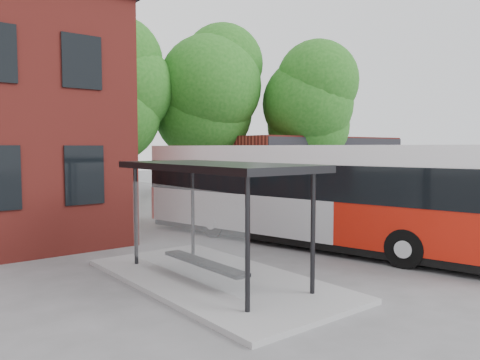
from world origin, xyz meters
TOP-DOWN VIEW (x-y plane):
  - ground at (0.00, 0.00)m, footprint 100.00×100.00m
  - shop_row at (15.00, 14.00)m, footprint 14.00×6.20m
  - bus_shelter at (-4.50, -1.00)m, footprint 3.60×7.00m
  - bike_rail at (9.28, 10.00)m, footprint 5.20×0.10m
  - tree_1 at (1.00, 17.00)m, footprint 7.92×7.92m
  - tree_2 at (8.00, 16.00)m, footprint 7.92×7.92m
  - tree_3 at (13.00, 12.00)m, footprint 7.04×7.04m
  - city_bus at (0.62, 0.76)m, footprint 5.52×13.31m
  - bicycle_0 at (6.91, 9.75)m, footprint 1.64×0.57m
  - bicycle_1 at (8.38, 10.21)m, footprint 1.89×0.83m
  - bicycle_2 at (8.63, 10.39)m, footprint 1.79×0.69m
  - bicycle_3 at (8.32, 9.95)m, footprint 1.65×0.69m
  - bicycle_4 at (10.08, 10.65)m, footprint 1.79×1.12m
  - bicycle_5 at (10.39, 10.07)m, footprint 1.89×1.13m
  - bicycle_6 at (10.48, 10.58)m, footprint 1.66×0.91m
  - bicycle_7 at (12.11, 9.35)m, footprint 1.77×1.09m

SIDE VIEW (x-z plane):
  - ground at x=0.00m, z-range 0.00..0.00m
  - bike_rail at x=9.28m, z-range 0.00..0.38m
  - bicycle_6 at x=10.48m, z-range 0.00..0.83m
  - bicycle_0 at x=6.91m, z-range 0.00..0.86m
  - bicycle_4 at x=10.08m, z-range 0.00..0.89m
  - bicycle_2 at x=8.63m, z-range 0.00..0.93m
  - bicycle_3 at x=8.32m, z-range 0.00..0.96m
  - bicycle_7 at x=12.11m, z-range 0.00..1.03m
  - bicycle_1 at x=8.38m, z-range 0.00..1.10m
  - bicycle_5 at x=10.39m, z-range 0.00..1.10m
  - bus_shelter at x=-4.50m, z-range 0.00..2.90m
  - city_bus at x=0.62m, z-range 0.00..3.31m
  - shop_row at x=15.00m, z-range 0.00..4.00m
  - tree_3 at x=13.00m, z-range 0.00..9.28m
  - tree_1 at x=1.00m, z-range 0.00..10.40m
  - tree_2 at x=8.00m, z-range 0.00..11.00m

